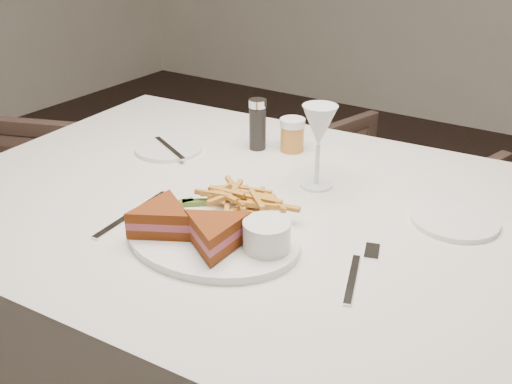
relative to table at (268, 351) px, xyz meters
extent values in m
plane|color=black|center=(-0.33, 0.31, -0.38)|extent=(5.00, 5.00, 0.00)
cube|color=silver|center=(0.00, 0.00, 0.00)|extent=(1.43, 1.00, 0.75)
imported|color=#47342B|center=(-0.09, 0.90, -0.07)|extent=(0.73, 0.70, 0.62)
ellipsoid|color=white|center=(-0.01, -0.17, 0.38)|extent=(0.34, 0.27, 0.01)
cube|color=silver|center=(-0.20, -0.18, 0.38)|extent=(0.03, 0.21, 0.00)
cylinder|color=white|center=(-0.35, 0.11, 0.38)|extent=(0.16, 0.16, 0.01)
cylinder|color=white|center=(0.32, 0.13, 0.38)|extent=(0.16, 0.16, 0.01)
cylinder|color=black|center=(-0.18, 0.23, 0.44)|extent=(0.04, 0.04, 0.12)
cylinder|color=#BD772D|center=(-0.10, 0.27, 0.42)|extent=(0.06, 0.06, 0.08)
cube|color=#456924|center=(-0.10, -0.10, 0.40)|extent=(0.05, 0.05, 0.01)
cube|color=#456924|center=(-0.13, -0.12, 0.40)|extent=(0.04, 0.06, 0.01)
cylinder|color=white|center=(0.09, -0.16, 0.42)|extent=(0.08, 0.08, 0.05)
camera|label=1|loc=(0.52, -0.84, 0.90)|focal=40.00mm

